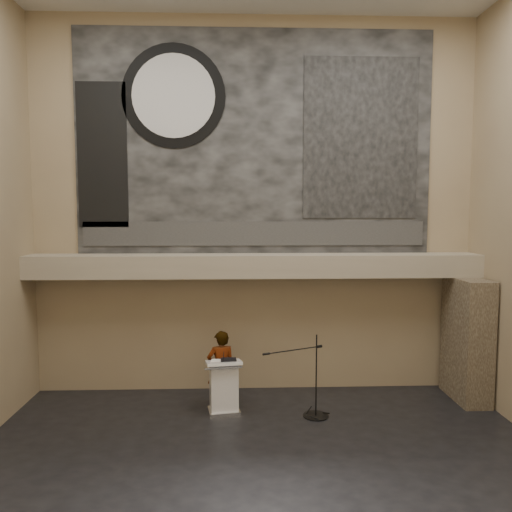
{
  "coord_description": "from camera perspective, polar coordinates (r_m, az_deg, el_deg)",
  "views": [
    {
      "loc": [
        -0.4,
        -7.43,
        4.16
      ],
      "look_at": [
        0.0,
        3.2,
        3.2
      ],
      "focal_mm": 35.0,
      "sensor_mm": 36.0,
      "label": 1
    }
  ],
  "objects": [
    {
      "name": "floor",
      "position": [
        8.53,
        0.88,
        -24.04
      ],
      "size": [
        10.0,
        10.0,
        0.0
      ],
      "primitive_type": "plane",
      "color": "black",
      "rests_on": "ground"
    },
    {
      "name": "wall_back",
      "position": [
        11.44,
        -0.15,
        5.6
      ],
      "size": [
        10.0,
        0.02,
        8.5
      ],
      "primitive_type": "cube",
      "color": "#917B5C",
      "rests_on": "floor"
    },
    {
      "name": "wall_front",
      "position": [
        3.46,
        4.5,
        6.68
      ],
      "size": [
        10.0,
        0.02,
        8.5
      ],
      "primitive_type": "cube",
      "color": "#917B5C",
      "rests_on": "floor"
    },
    {
      "name": "soffit",
      "position": [
        11.11,
        -0.08,
        -1.1
      ],
      "size": [
        10.0,
        0.8,
        0.5
      ],
      "primitive_type": "cube",
      "color": "gray",
      "rests_on": "wall_back"
    },
    {
      "name": "sprinkler_left",
      "position": [
        11.15,
        -8.32,
        -2.58
      ],
      "size": [
        0.04,
        0.04,
        0.06
      ],
      "primitive_type": "cylinder",
      "color": "#B2893D",
      "rests_on": "soffit"
    },
    {
      "name": "sprinkler_right",
      "position": [
        11.32,
        9.6,
        -2.48
      ],
      "size": [
        0.04,
        0.04,
        0.06
      ],
      "primitive_type": "cylinder",
      "color": "#B2893D",
      "rests_on": "soffit"
    },
    {
      "name": "banner",
      "position": [
        11.51,
        -0.15,
        12.84
      ],
      "size": [
        8.0,
        0.05,
        5.0
      ],
      "primitive_type": "cube",
      "color": "black",
      "rests_on": "wall_back"
    },
    {
      "name": "banner_text_strip",
      "position": [
        11.38,
        -0.14,
        2.59
      ],
      "size": [
        7.76,
        0.02,
        0.55
      ],
      "primitive_type": "cube",
      "color": "#2D2D2D",
      "rests_on": "banner"
    },
    {
      "name": "banner_clock_rim",
      "position": [
        11.73,
        -9.4,
        17.59
      ],
      "size": [
        2.3,
        0.02,
        2.3
      ],
      "primitive_type": "cylinder",
      "rotation": [
        1.57,
        0.0,
        0.0
      ],
      "color": "black",
      "rests_on": "banner"
    },
    {
      "name": "banner_clock_face",
      "position": [
        11.71,
        -9.41,
        17.61
      ],
      "size": [
        1.84,
        0.02,
        1.84
      ],
      "primitive_type": "cylinder",
      "rotation": [
        1.57,
        0.0,
        0.0
      ],
      "color": "silver",
      "rests_on": "banner"
    },
    {
      "name": "banner_building_print",
      "position": [
        11.82,
        11.88,
        13.02
      ],
      "size": [
        2.6,
        0.02,
        3.6
      ],
      "primitive_type": "cube",
      "color": "black",
      "rests_on": "banner"
    },
    {
      "name": "banner_brick_print",
      "position": [
        11.82,
        -17.17,
        10.95
      ],
      "size": [
        1.1,
        0.02,
        3.2
      ],
      "primitive_type": "cube",
      "color": "black",
      "rests_on": "banner"
    },
    {
      "name": "stone_pier",
      "position": [
        12.06,
        22.96,
        -8.74
      ],
      "size": [
        0.6,
        1.4,
        2.7
      ],
      "primitive_type": "cube",
      "color": "#473A2B",
      "rests_on": "floor"
    },
    {
      "name": "lectern",
      "position": [
        10.62,
        -3.7,
        -14.7
      ],
      "size": [
        0.78,
        0.62,
        1.13
      ],
      "rotation": [
        0.0,
        0.0,
        0.17
      ],
      "color": "silver",
      "rests_on": "floor"
    },
    {
      "name": "binder",
      "position": [
        10.45,
        -3.15,
        -11.78
      ],
      "size": [
        0.33,
        0.28,
        0.04
      ],
      "primitive_type": "cube",
      "rotation": [
        0.0,
        0.0,
        0.07
      ],
      "color": "black",
      "rests_on": "lectern"
    },
    {
      "name": "papers",
      "position": [
        10.45,
        -4.62,
        -11.87
      ],
      "size": [
        0.21,
        0.28,
        0.0
      ],
      "primitive_type": "cube",
      "rotation": [
        0.0,
        0.0,
        -0.07
      ],
      "color": "white",
      "rests_on": "lectern"
    },
    {
      "name": "speaker_person",
      "position": [
        10.86,
        -4.02,
        -12.75
      ],
      "size": [
        0.67,
        0.52,
        1.65
      ],
      "primitive_type": "imported",
      "rotation": [
        0.0,
        0.0,
        3.36
      ],
      "color": "white",
      "rests_on": "floor"
    },
    {
      "name": "mic_stand",
      "position": [
        10.6,
        6.67,
        -16.54
      ],
      "size": [
        1.36,
        0.76,
        1.69
      ],
      "rotation": [
        0.0,
        0.0,
        0.42
      ],
      "color": "black",
      "rests_on": "floor"
    }
  ]
}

